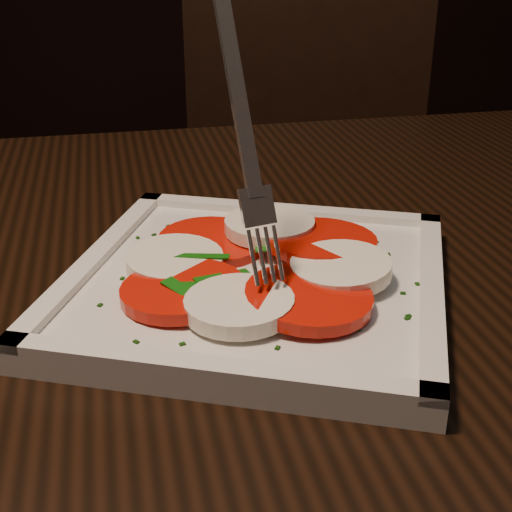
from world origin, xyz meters
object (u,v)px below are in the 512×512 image
(table, at_px, (195,384))
(fork, at_px, (236,121))
(plate, at_px, (256,286))
(chair, at_px, (299,207))

(table, height_order, fork, fork)
(plate, distance_m, fork, 0.12)
(chair, distance_m, plate, 0.76)
(table, distance_m, plate, 0.12)
(chair, relative_size, fork, 5.17)
(table, bearing_deg, chair, 75.59)
(chair, distance_m, fork, 0.80)
(table, bearing_deg, plate, -39.02)
(chair, relative_size, plate, 3.74)
(table, distance_m, fork, 0.23)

